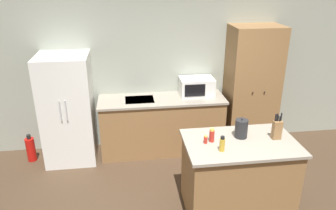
{
  "coord_description": "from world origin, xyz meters",
  "views": [
    {
      "loc": [
        -0.87,
        -2.73,
        2.78
      ],
      "look_at": [
        -0.31,
        1.4,
        1.05
      ],
      "focal_mm": 35.0,
      "sensor_mm": 36.0,
      "label": 1
    }
  ],
  "objects_px": {
    "knife_block": "(277,129)",
    "spice_bottle_short_red": "(206,140)",
    "spice_bottle_tall_dark": "(222,144)",
    "pantry_cabinet": "(251,88)",
    "kettle": "(241,129)",
    "microwave": "(197,86)",
    "fire_extinguisher": "(31,149)",
    "refrigerator": "(68,109)",
    "spice_bottle_amber_oil": "(212,135)"
  },
  "relations": [
    {
      "from": "knife_block",
      "to": "spice_bottle_amber_oil",
      "type": "relative_size",
      "value": 1.93
    },
    {
      "from": "pantry_cabinet",
      "to": "spice_bottle_tall_dark",
      "type": "height_order",
      "value": "pantry_cabinet"
    },
    {
      "from": "microwave",
      "to": "spice_bottle_amber_oil",
      "type": "relative_size",
      "value": 3.2
    },
    {
      "from": "refrigerator",
      "to": "fire_extinguisher",
      "type": "bearing_deg",
      "value": -179.59
    },
    {
      "from": "knife_block",
      "to": "spice_bottle_short_red",
      "type": "xyz_separation_m",
      "value": [
        -0.85,
        0.0,
        -0.08
      ]
    },
    {
      "from": "spice_bottle_tall_dark",
      "to": "spice_bottle_short_red",
      "type": "xyz_separation_m",
      "value": [
        -0.14,
        0.19,
        -0.04
      ]
    },
    {
      "from": "spice_bottle_short_red",
      "to": "spice_bottle_amber_oil",
      "type": "height_order",
      "value": "spice_bottle_amber_oil"
    },
    {
      "from": "microwave",
      "to": "spice_bottle_short_red",
      "type": "relative_size",
      "value": 5.34
    },
    {
      "from": "knife_block",
      "to": "kettle",
      "type": "bearing_deg",
      "value": 166.8
    },
    {
      "from": "refrigerator",
      "to": "microwave",
      "type": "distance_m",
      "value": 2.02
    },
    {
      "from": "kettle",
      "to": "fire_extinguisher",
      "type": "bearing_deg",
      "value": 153.9
    },
    {
      "from": "spice_bottle_tall_dark",
      "to": "spice_bottle_short_red",
      "type": "distance_m",
      "value": 0.24
    },
    {
      "from": "knife_block",
      "to": "fire_extinguisher",
      "type": "relative_size",
      "value": 0.73
    },
    {
      "from": "kettle",
      "to": "spice_bottle_short_red",
      "type": "bearing_deg",
      "value": -168.75
    },
    {
      "from": "pantry_cabinet",
      "to": "microwave",
      "type": "relative_size",
      "value": 3.75
    },
    {
      "from": "fire_extinguisher",
      "to": "microwave",
      "type": "bearing_deg",
      "value": 3.2
    },
    {
      "from": "pantry_cabinet",
      "to": "spice_bottle_tall_dark",
      "type": "relative_size",
      "value": 11.34
    },
    {
      "from": "refrigerator",
      "to": "spice_bottle_amber_oil",
      "type": "relative_size",
      "value": 9.94
    },
    {
      "from": "microwave",
      "to": "knife_block",
      "type": "height_order",
      "value": "knife_block"
    },
    {
      "from": "knife_block",
      "to": "spice_bottle_tall_dark",
      "type": "relative_size",
      "value": 1.83
    },
    {
      "from": "spice_bottle_amber_oil",
      "to": "fire_extinguisher",
      "type": "height_order",
      "value": "spice_bottle_amber_oil"
    },
    {
      "from": "spice_bottle_tall_dark",
      "to": "fire_extinguisher",
      "type": "bearing_deg",
      "value": 146.54
    },
    {
      "from": "pantry_cabinet",
      "to": "kettle",
      "type": "relative_size",
      "value": 8.13
    },
    {
      "from": "spice_bottle_short_red",
      "to": "kettle",
      "type": "distance_m",
      "value": 0.46
    },
    {
      "from": "microwave",
      "to": "knife_block",
      "type": "xyz_separation_m",
      "value": [
        0.6,
        -1.63,
        0.01
      ]
    },
    {
      "from": "microwave",
      "to": "fire_extinguisher",
      "type": "bearing_deg",
      "value": -176.8
    },
    {
      "from": "spice_bottle_tall_dark",
      "to": "spice_bottle_amber_oil",
      "type": "bearing_deg",
      "value": 104.51
    },
    {
      "from": "spice_bottle_short_red",
      "to": "fire_extinguisher",
      "type": "xyz_separation_m",
      "value": [
        -2.39,
        1.48,
        -0.79
      ]
    },
    {
      "from": "microwave",
      "to": "spice_bottle_short_red",
      "type": "xyz_separation_m",
      "value": [
        -0.25,
        -1.63,
        -0.06
      ]
    },
    {
      "from": "pantry_cabinet",
      "to": "kettle",
      "type": "xyz_separation_m",
      "value": [
        -0.69,
        -1.46,
        0.05
      ]
    },
    {
      "from": "microwave",
      "to": "knife_block",
      "type": "distance_m",
      "value": 1.74
    },
    {
      "from": "microwave",
      "to": "spice_bottle_amber_oil",
      "type": "distance_m",
      "value": 1.61
    },
    {
      "from": "pantry_cabinet",
      "to": "spice_bottle_short_red",
      "type": "xyz_separation_m",
      "value": [
        -1.14,
        -1.55,
        -0.01
      ]
    },
    {
      "from": "refrigerator",
      "to": "microwave",
      "type": "bearing_deg",
      "value": 4.09
    },
    {
      "from": "spice_bottle_tall_dark",
      "to": "fire_extinguisher",
      "type": "xyz_separation_m",
      "value": [
        -2.52,
        1.67,
        -0.83
      ]
    },
    {
      "from": "spice_bottle_tall_dark",
      "to": "kettle",
      "type": "relative_size",
      "value": 0.72
    },
    {
      "from": "refrigerator",
      "to": "spice_bottle_short_red",
      "type": "height_order",
      "value": "refrigerator"
    },
    {
      "from": "pantry_cabinet",
      "to": "microwave",
      "type": "height_order",
      "value": "pantry_cabinet"
    },
    {
      "from": "refrigerator",
      "to": "microwave",
      "type": "xyz_separation_m",
      "value": [
        2.0,
        0.14,
        0.22
      ]
    },
    {
      "from": "refrigerator",
      "to": "spice_bottle_tall_dark",
      "type": "relative_size",
      "value": 9.4
    },
    {
      "from": "pantry_cabinet",
      "to": "microwave",
      "type": "xyz_separation_m",
      "value": [
        -0.89,
        0.08,
        0.05
      ]
    },
    {
      "from": "microwave",
      "to": "spice_bottle_tall_dark",
      "type": "relative_size",
      "value": 3.03
    },
    {
      "from": "refrigerator",
      "to": "microwave",
      "type": "height_order",
      "value": "refrigerator"
    },
    {
      "from": "microwave",
      "to": "knife_block",
      "type": "relative_size",
      "value": 1.66
    },
    {
      "from": "pantry_cabinet",
      "to": "spice_bottle_short_red",
      "type": "height_order",
      "value": "pantry_cabinet"
    },
    {
      "from": "kettle",
      "to": "spice_bottle_amber_oil",
      "type": "bearing_deg",
      "value": -170.95
    },
    {
      "from": "refrigerator",
      "to": "knife_block",
      "type": "height_order",
      "value": "refrigerator"
    },
    {
      "from": "pantry_cabinet",
      "to": "knife_block",
      "type": "height_order",
      "value": "pantry_cabinet"
    },
    {
      "from": "spice_bottle_short_red",
      "to": "pantry_cabinet",
      "type": "bearing_deg",
      "value": 53.66
    },
    {
      "from": "pantry_cabinet",
      "to": "fire_extinguisher",
      "type": "relative_size",
      "value": 4.51
    }
  ]
}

